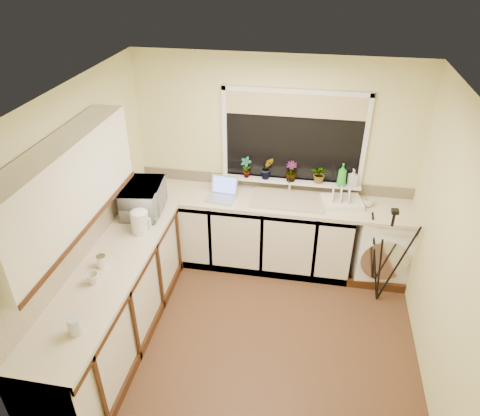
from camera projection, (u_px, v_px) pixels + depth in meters
name	position (u px, v px, depth m)	size (l,w,h in m)	color
floor	(253.00, 334.00, 4.54)	(3.20, 3.20, 0.00)	brown
ceiling	(258.00, 98.00, 3.27)	(3.20, 3.20, 0.00)	white
wall_back	(274.00, 162.00, 5.17)	(3.20, 3.20, 0.00)	beige
wall_front	(218.00, 378.00, 2.65)	(3.20, 3.20, 0.00)	beige
wall_left	(85.00, 218.00, 4.15)	(3.00, 3.00, 0.00)	beige
wall_right	(448.00, 255.00, 3.67)	(3.00, 3.00, 0.00)	beige
base_cabinet_back	(242.00, 231.00, 5.38)	(2.55, 0.60, 0.86)	silver
base_cabinet_left	(114.00, 308.00, 4.26)	(0.54, 2.40, 0.86)	silver
worktop_back	(270.00, 201.00, 5.09)	(3.20, 0.60, 0.04)	beige
worktop_left	(107.00, 271.00, 4.03)	(0.60, 2.40, 0.04)	beige
upper_cabinet	(63.00, 188.00, 3.44)	(0.28, 1.90, 0.70)	silver
splashback_left	(72.00, 246.00, 3.94)	(0.02, 2.40, 0.45)	beige
splashback_back	(273.00, 182.00, 5.29)	(3.20, 0.02, 0.14)	beige
window_glass	(293.00, 138.00, 4.95)	(1.50, 0.02, 1.00)	black
window_blind	(295.00, 105.00, 4.74)	(1.50, 0.02, 0.25)	tan
windowsill	(290.00, 181.00, 5.18)	(1.60, 0.14, 0.03)	white
sink	(288.00, 200.00, 5.05)	(0.82, 0.46, 0.03)	tan
faucet	(290.00, 184.00, 5.14)	(0.03, 0.03, 0.24)	silver
washing_machine	(382.00, 243.00, 5.15)	(0.62, 0.60, 0.88)	white
laptop	(222.00, 192.00, 5.10)	(0.34, 0.33, 0.23)	#A4A5AC
kettle	(140.00, 222.00, 4.46)	(0.18, 0.18, 0.23)	silver
dish_rack	(342.00, 202.00, 4.96)	(0.43, 0.32, 0.06)	#EEE4CE
tripod	(385.00, 257.00, 4.68)	(0.58, 0.58, 1.17)	black
glass_jug	(75.00, 326.00, 3.34)	(0.10, 0.10, 0.15)	#B7B9C2
steel_jar	(102.00, 261.00, 4.02)	(0.09, 0.09, 0.12)	silver
microwave	(144.00, 198.00, 4.79)	(0.57, 0.38, 0.31)	silver
plant_a	(246.00, 167.00, 5.16)	(0.13, 0.09, 0.25)	#999999
plant_b	(267.00, 168.00, 5.13)	(0.15, 0.12, 0.27)	#999999
plant_c	(291.00, 171.00, 5.09)	(0.13, 0.13, 0.23)	#999999
plant_d	(320.00, 174.00, 5.06)	(0.19, 0.17, 0.22)	#999999
soap_bottle_green	(342.00, 175.00, 4.98)	(0.10, 0.10, 0.27)	green
soap_bottle_clear	(353.00, 178.00, 4.99)	(0.09, 0.09, 0.21)	#999999
cup_back	(368.00, 203.00, 4.93)	(0.11, 0.11, 0.09)	beige
cup_left	(92.00, 279.00, 3.83)	(0.11, 0.11, 0.10)	beige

